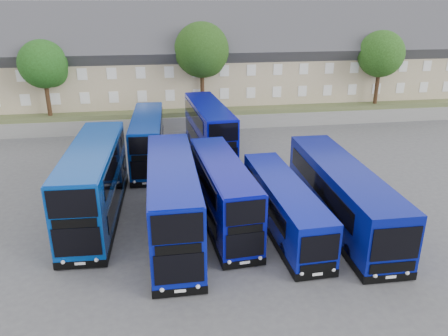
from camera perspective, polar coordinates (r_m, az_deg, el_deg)
ground at (r=25.52m, az=-0.91°, el=-10.30°), size 120.00×120.00×0.00m
retaining_wall at (r=47.34m, az=-4.99°, el=5.75°), size 70.00×0.40×1.50m
earth_bank at (r=56.97m, az=-5.74°, el=8.65°), size 80.00×20.00×2.00m
terrace_row at (r=52.32m, az=-2.32°, el=13.84°), size 60.00×10.40×11.20m
dd_front_left at (r=28.89m, az=-16.55°, el=-2.04°), size 3.26×12.16×4.79m
dd_front_mid at (r=25.62m, az=-6.69°, el=-4.49°), size 2.69×11.70×4.65m
dd_front_right at (r=27.07m, az=-0.15°, el=-3.48°), size 3.14×10.52×4.12m
dd_rear_left at (r=37.63m, az=-9.90°, el=3.48°), size 2.86×10.67×4.20m
dd_rear_right at (r=39.57m, az=-1.96°, el=4.96°), size 3.51×11.69×4.58m
coach_east_a at (r=26.99m, az=7.79°, el=-5.03°), size 2.78×11.22×3.04m
coach_east_b at (r=28.45m, az=15.08°, el=-3.46°), size 3.02×13.52×3.69m
tree_west at (r=48.30m, az=-22.35°, el=12.23°), size 4.80×4.80×7.65m
tree_mid at (r=47.70m, az=-2.76°, el=14.89°), size 5.76×5.76×9.18m
tree_east at (r=53.30m, az=19.88°, el=13.64°), size 5.12×5.12×8.16m
tree_far at (r=62.26m, az=21.90°, el=14.63°), size 5.44×5.44×8.67m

